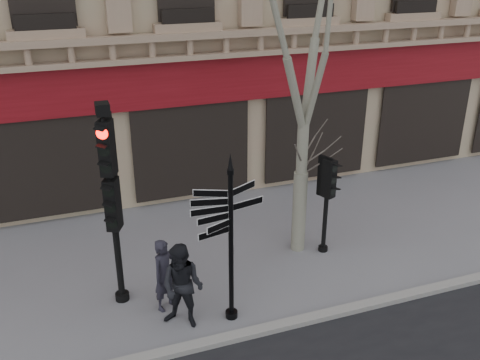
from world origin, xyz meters
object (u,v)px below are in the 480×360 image
at_px(fingerpost, 231,212).
at_px(traffic_signal_main, 110,183).
at_px(traffic_signal_secondary, 327,188).
at_px(plane_tree, 309,17).
at_px(pedestrian_a, 165,275).
at_px(pedestrian_b, 183,287).

height_order(fingerpost, traffic_signal_main, traffic_signal_main).
relative_size(traffic_signal_main, traffic_signal_secondary, 1.78).
xyz_separation_m(plane_tree, pedestrian_a, (-3.62, -1.23, -4.83)).
height_order(fingerpost, traffic_signal_secondary, fingerpost).
distance_m(traffic_signal_secondary, pedestrian_b, 4.35).
distance_m(plane_tree, pedestrian_a, 6.16).
distance_m(traffic_signal_main, plane_tree, 5.35).
bearing_deg(fingerpost, plane_tree, 37.14).
xyz_separation_m(traffic_signal_secondary, plane_tree, (-0.55, 0.31, 3.92)).
xyz_separation_m(fingerpost, pedestrian_b, (-0.97, 0.10, -1.51)).
bearing_deg(traffic_signal_main, pedestrian_b, -25.34).
xyz_separation_m(traffic_signal_main, pedestrian_b, (1.05, -1.26, -1.85)).
bearing_deg(pedestrian_b, plane_tree, 65.89).
xyz_separation_m(plane_tree, pedestrian_b, (-3.41, -1.90, -4.73)).
relative_size(plane_tree, pedestrian_b, 4.45).
distance_m(fingerpost, traffic_signal_main, 2.46).
xyz_separation_m(fingerpost, pedestrian_a, (-1.18, 0.78, -1.62)).
distance_m(traffic_signal_main, pedestrian_b, 2.47).
relative_size(fingerpost, pedestrian_a, 2.26).
bearing_deg(plane_tree, pedestrian_a, -161.27).
height_order(plane_tree, pedestrian_b, plane_tree).
bearing_deg(pedestrian_b, fingerpost, 30.65).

